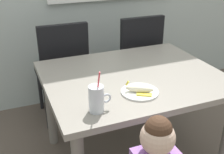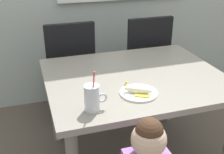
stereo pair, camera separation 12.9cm
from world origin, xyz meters
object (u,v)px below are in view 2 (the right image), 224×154
object	(u,v)px
snack_plate	(139,93)
milk_cup	(92,100)
dining_chair_left	(70,66)
dining_chair_right	(144,58)
peeled_banana	(139,90)
dining_table	(135,88)

from	to	relation	value
snack_plate	milk_cup	bearing A→B (deg)	-162.48
dining_chair_left	snack_plate	distance (m)	1.05
dining_chair_right	peeled_banana	world-z (taller)	dining_chair_right
milk_cup	peeled_banana	distance (m)	0.32
dining_table	peeled_banana	world-z (taller)	peeled_banana
dining_table	milk_cup	distance (m)	0.55
milk_cup	snack_plate	world-z (taller)	milk_cup
milk_cup	peeled_banana	bearing A→B (deg)	15.77
milk_cup	peeled_banana	size ratio (longest dim) A/B	1.47
snack_plate	dining_chair_right	bearing A→B (deg)	64.65
dining_table	dining_chair_left	size ratio (longest dim) A/B	1.27
dining_chair_left	peeled_banana	size ratio (longest dim) A/B	5.70
dining_chair_left	dining_chair_right	bearing A→B (deg)	178.38
dining_chair_left	snack_plate	bearing A→B (deg)	104.33
snack_plate	dining_chair_left	bearing A→B (deg)	104.33
dining_table	milk_cup	xyz separation A→B (m)	(-0.39, -0.35, 0.17)
milk_cup	snack_plate	size ratio (longest dim) A/B	1.08
dining_chair_right	snack_plate	world-z (taller)	dining_chair_right
milk_cup	snack_plate	bearing A→B (deg)	17.52
dining_chair_right	dining_table	bearing A→B (deg)	62.06
dining_table	dining_chair_left	xyz separation A→B (m)	(-0.34, 0.75, -0.09)
snack_plate	peeled_banana	xyz separation A→B (m)	(-0.01, -0.01, 0.03)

